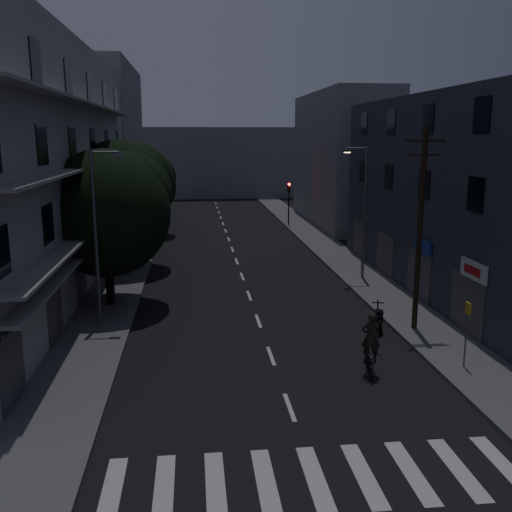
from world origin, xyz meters
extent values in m
plane|color=black|center=(0.00, 25.00, 0.00)|extent=(160.00, 160.00, 0.00)
cube|color=#565659|center=(-7.50, 25.00, 0.07)|extent=(3.00, 90.00, 0.15)
cube|color=#565659|center=(7.50, 25.00, 0.07)|extent=(3.00, 90.00, 0.15)
cube|color=beige|center=(-5.20, -2.00, 0.01)|extent=(0.50, 3.00, 0.01)
cube|color=beige|center=(-3.90, -2.00, 0.01)|extent=(0.50, 3.00, 0.01)
cube|color=beige|center=(-2.60, -2.00, 0.01)|extent=(0.50, 3.00, 0.01)
cube|color=beige|center=(-1.30, -2.00, 0.01)|extent=(0.50, 3.00, 0.01)
cube|color=beige|center=(0.00, -2.00, 0.01)|extent=(0.50, 3.00, 0.01)
cube|color=beige|center=(1.30, -2.00, 0.01)|extent=(0.50, 3.00, 0.01)
cube|color=beige|center=(2.60, -2.00, 0.01)|extent=(0.50, 3.00, 0.01)
cube|color=beige|center=(3.90, -2.00, 0.01)|extent=(0.50, 3.00, 0.01)
cube|color=beige|center=(5.20, -2.00, 0.01)|extent=(0.50, 3.00, 0.01)
cube|color=beige|center=(0.00, 2.00, 0.01)|extent=(0.15, 2.00, 0.01)
cube|color=beige|center=(0.00, 6.50, 0.01)|extent=(0.15, 2.00, 0.01)
cube|color=beige|center=(0.00, 11.00, 0.01)|extent=(0.15, 2.00, 0.01)
cube|color=beige|center=(0.00, 15.50, 0.01)|extent=(0.15, 2.00, 0.01)
cube|color=beige|center=(0.00, 20.00, 0.01)|extent=(0.15, 2.00, 0.01)
cube|color=beige|center=(0.00, 24.50, 0.01)|extent=(0.15, 2.00, 0.01)
cube|color=beige|center=(0.00, 29.00, 0.01)|extent=(0.15, 2.00, 0.01)
cube|color=beige|center=(0.00, 33.50, 0.01)|extent=(0.15, 2.00, 0.01)
cube|color=beige|center=(0.00, 38.00, 0.01)|extent=(0.15, 2.00, 0.01)
cube|color=beige|center=(0.00, 42.50, 0.01)|extent=(0.15, 2.00, 0.01)
cube|color=beige|center=(0.00, 47.00, 0.01)|extent=(0.15, 2.00, 0.01)
cube|color=beige|center=(0.00, 51.50, 0.01)|extent=(0.15, 2.00, 0.01)
cube|color=beige|center=(0.00, 56.00, 0.01)|extent=(0.15, 2.00, 0.01)
cube|color=beige|center=(0.00, 60.50, 0.01)|extent=(0.15, 2.00, 0.01)
cube|color=#9D9D98|center=(-12.00, 18.00, 7.00)|extent=(6.00, 36.00, 14.00)
cube|color=black|center=(-8.98, 3.00, 2.00)|extent=(0.06, 1.60, 1.60)
cube|color=black|center=(-8.98, 9.00, 2.00)|extent=(0.06, 1.60, 1.60)
cube|color=black|center=(-8.98, 15.00, 2.00)|extent=(0.06, 1.60, 1.60)
cube|color=black|center=(-8.98, 21.00, 2.00)|extent=(0.06, 1.60, 1.60)
cube|color=black|center=(-8.98, 27.00, 2.00)|extent=(0.06, 1.60, 1.60)
cube|color=black|center=(-8.98, 33.00, 2.00)|extent=(0.06, 1.60, 1.60)
cube|color=black|center=(-8.98, 3.00, 5.20)|extent=(0.06, 1.60, 1.60)
cube|color=black|center=(-8.98, 9.00, 5.20)|extent=(0.06, 1.60, 1.60)
cube|color=black|center=(-8.98, 15.00, 5.20)|extent=(0.06, 1.60, 1.60)
cube|color=black|center=(-8.98, 21.00, 5.20)|extent=(0.06, 1.60, 1.60)
cube|color=black|center=(-8.98, 27.00, 5.20)|extent=(0.06, 1.60, 1.60)
cube|color=black|center=(-8.98, 33.00, 5.20)|extent=(0.06, 1.60, 1.60)
cube|color=black|center=(-8.98, 9.00, 8.40)|extent=(0.06, 1.60, 1.60)
cube|color=black|center=(-8.98, 15.00, 8.40)|extent=(0.06, 1.60, 1.60)
cube|color=black|center=(-8.98, 21.00, 8.40)|extent=(0.06, 1.60, 1.60)
cube|color=black|center=(-8.98, 27.00, 8.40)|extent=(0.06, 1.60, 1.60)
cube|color=black|center=(-8.98, 33.00, 8.40)|extent=(0.06, 1.60, 1.60)
cube|color=black|center=(-8.98, 9.00, 11.60)|extent=(0.06, 1.60, 1.60)
cube|color=black|center=(-8.98, 15.00, 11.60)|extent=(0.06, 1.60, 1.60)
cube|color=black|center=(-8.98, 21.00, 11.60)|extent=(0.06, 1.60, 1.60)
cube|color=black|center=(-8.98, 27.00, 11.60)|extent=(0.06, 1.60, 1.60)
cube|color=black|center=(-8.98, 33.00, 11.60)|extent=(0.06, 1.60, 1.60)
cube|color=gray|center=(-8.50, 18.00, 4.00)|extent=(1.00, 32.40, 0.12)
cube|color=gray|center=(-8.50, 18.00, 7.20)|extent=(1.00, 32.40, 0.12)
cube|color=gray|center=(-8.50, 18.00, 10.40)|extent=(1.00, 32.40, 0.12)
cube|color=gray|center=(-8.60, 18.00, 3.10)|extent=(0.80, 32.40, 0.12)
cube|color=#424247|center=(-8.97, 3.00, 1.40)|extent=(0.06, 2.40, 2.40)
cube|color=#424247|center=(-8.97, 9.00, 1.40)|extent=(0.06, 2.40, 2.40)
cube|color=#424247|center=(-8.97, 15.00, 1.40)|extent=(0.06, 2.40, 2.40)
cube|color=#424247|center=(-8.97, 21.00, 1.40)|extent=(0.06, 2.40, 2.40)
cube|color=#424247|center=(-8.97, 27.00, 1.40)|extent=(0.06, 2.40, 2.40)
cube|color=#424247|center=(-8.97, 33.00, 1.40)|extent=(0.06, 2.40, 2.40)
cube|color=#2B2F3A|center=(12.00, 14.00, 5.50)|extent=(6.00, 28.00, 11.00)
cube|color=black|center=(8.98, 8.00, 6.30)|extent=(0.06, 1.40, 1.50)
cube|color=black|center=(8.98, 13.50, 6.30)|extent=(0.06, 1.40, 1.50)
cube|color=black|center=(8.98, 19.00, 6.30)|extent=(0.06, 1.40, 1.50)
cube|color=black|center=(8.98, 24.50, 6.30)|extent=(0.06, 1.40, 1.50)
cube|color=black|center=(8.98, 8.00, 9.60)|extent=(0.06, 1.40, 1.50)
cube|color=black|center=(8.98, 13.50, 9.60)|extent=(0.06, 1.40, 1.50)
cube|color=black|center=(8.98, 19.00, 9.60)|extent=(0.06, 1.40, 1.50)
cube|color=black|center=(8.98, 24.50, 9.60)|extent=(0.06, 1.40, 1.50)
cube|color=#424247|center=(8.97, 8.00, 1.40)|extent=(0.06, 3.00, 2.60)
cube|color=#424247|center=(8.97, 13.50, 1.40)|extent=(0.06, 3.00, 2.60)
cube|color=#424247|center=(8.97, 19.00, 1.40)|extent=(0.06, 3.00, 2.60)
cube|color=#424247|center=(8.97, 24.50, 1.40)|extent=(0.06, 3.00, 2.60)
cube|color=silver|center=(8.90, 7.50, 3.10)|extent=(0.12, 2.20, 0.80)
cube|color=#B21414|center=(8.82, 7.50, 3.10)|extent=(0.02, 1.40, 0.36)
cube|color=navy|center=(8.90, 13.00, 3.10)|extent=(0.12, 2.00, 0.70)
cube|color=slate|center=(-12.00, 48.00, 8.00)|extent=(6.00, 20.00, 16.00)
cube|color=slate|center=(12.00, 42.00, 6.50)|extent=(6.00, 20.00, 13.00)
cube|color=slate|center=(0.00, 70.00, 5.00)|extent=(24.00, 8.00, 10.00)
cylinder|color=black|center=(-7.39, 14.28, 2.32)|extent=(0.44, 0.44, 4.34)
sphere|color=black|center=(-7.39, 14.28, 4.92)|extent=(6.51, 6.51, 6.51)
sphere|color=black|center=(-6.42, 15.09, 5.73)|extent=(4.55, 4.55, 4.55)
sphere|color=black|center=(-8.21, 13.63, 5.41)|extent=(4.23, 4.23, 4.23)
cylinder|color=black|center=(-7.76, 22.95, 2.42)|extent=(0.44, 0.44, 4.54)
sphere|color=black|center=(-7.76, 22.95, 5.14)|extent=(6.83, 6.83, 6.83)
sphere|color=black|center=(-6.73, 23.80, 5.99)|extent=(4.78, 4.78, 4.78)
sphere|color=black|center=(-8.61, 22.26, 5.65)|extent=(4.44, 4.44, 4.44)
cylinder|color=black|center=(-7.37, 36.05, 2.11)|extent=(0.44, 0.44, 3.91)
sphere|color=black|center=(-7.37, 36.05, 4.46)|extent=(5.85, 5.85, 5.85)
sphere|color=black|center=(-6.49, 36.78, 5.19)|extent=(4.09, 4.09, 4.09)
sphere|color=black|center=(-8.10, 35.47, 4.89)|extent=(3.80, 3.80, 3.80)
cylinder|color=black|center=(6.42, 40.45, 1.75)|extent=(0.12, 0.12, 3.20)
cube|color=black|center=(6.42, 40.45, 3.80)|extent=(0.28, 0.22, 0.90)
sphere|color=#FF0C05|center=(6.42, 40.30, 4.13)|extent=(0.22, 0.22, 0.22)
sphere|color=#3F330C|center=(6.42, 40.30, 3.83)|extent=(0.22, 0.22, 0.22)
sphere|color=black|center=(6.42, 40.30, 3.53)|extent=(0.22, 0.22, 0.22)
cylinder|color=black|center=(-6.34, 38.53, 1.75)|extent=(0.12, 0.12, 3.20)
cube|color=black|center=(-6.34, 38.53, 3.80)|extent=(0.28, 0.22, 0.90)
sphere|color=#FF0C05|center=(-6.34, 38.38, 4.13)|extent=(0.22, 0.22, 0.22)
sphere|color=#3F330C|center=(-6.34, 38.38, 3.83)|extent=(0.22, 0.22, 0.22)
sphere|color=black|center=(-6.34, 38.38, 3.53)|extent=(0.22, 0.22, 0.22)
cylinder|color=slate|center=(-7.44, 11.06, 4.15)|extent=(0.18, 0.18, 8.00)
cylinder|color=slate|center=(-6.84, 11.06, 8.05)|extent=(1.20, 0.10, 0.10)
cube|color=slate|center=(-6.24, 11.06, 7.90)|extent=(0.45, 0.25, 0.18)
cube|color=#4C4C4C|center=(-6.24, 11.06, 7.80)|extent=(0.35, 0.18, 0.04)
cylinder|color=slate|center=(7.36, 18.40, 4.15)|extent=(0.18, 0.18, 8.00)
cylinder|color=slate|center=(6.76, 18.40, 8.05)|extent=(1.20, 0.10, 0.10)
cube|color=slate|center=(6.16, 18.40, 7.90)|extent=(0.45, 0.25, 0.18)
cube|color=#FFD88C|center=(6.16, 18.40, 7.80)|extent=(0.35, 0.18, 0.04)
cylinder|color=#515558|center=(-7.36, 29.47, 4.15)|extent=(0.18, 0.18, 8.00)
cylinder|color=#515558|center=(-6.76, 29.47, 8.05)|extent=(1.20, 0.10, 0.10)
cube|color=#515558|center=(-6.16, 29.47, 7.90)|extent=(0.45, 0.25, 0.18)
cube|color=#4C4C4C|center=(-6.16, 29.47, 7.80)|extent=(0.35, 0.18, 0.04)
cylinder|color=black|center=(6.93, 8.80, 4.65)|extent=(0.24, 0.24, 9.00)
cube|color=black|center=(6.93, 8.80, 8.55)|extent=(1.80, 0.10, 0.10)
cube|color=black|center=(6.93, 8.80, 7.95)|extent=(1.50, 0.10, 0.10)
cylinder|color=#595B60|center=(7.11, 4.28, 1.40)|extent=(0.06, 0.06, 2.50)
cube|color=yellow|center=(7.11, 4.28, 2.45)|extent=(0.05, 0.35, 0.45)
torus|color=black|center=(5.21, 8.48, 0.31)|extent=(0.27, 0.75, 0.74)
torus|color=black|center=(5.48, 9.71, 0.31)|extent=(0.27, 0.75, 0.74)
cube|color=black|center=(5.35, 9.10, 0.65)|extent=(0.51, 1.18, 0.37)
cube|color=black|center=(5.31, 8.94, 0.92)|extent=(0.41, 0.53, 0.10)
cylinder|color=black|center=(5.47, 9.66, 0.79)|extent=(0.16, 0.46, 0.88)
cube|color=black|center=(5.49, 9.76, 1.10)|extent=(0.57, 0.17, 0.04)
imported|color=black|center=(3.41, 4.29, 0.50)|extent=(1.01, 2.00, 1.01)
imported|color=black|center=(3.41, 4.29, 1.46)|extent=(0.78, 0.58, 1.92)
camera|label=1|loc=(-3.01, -15.09, 8.73)|focal=40.00mm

